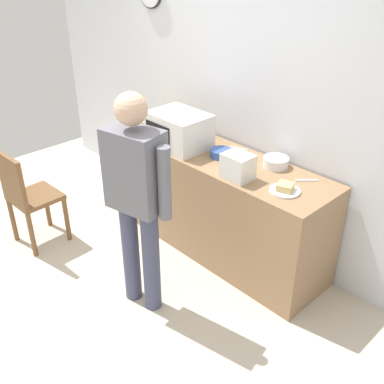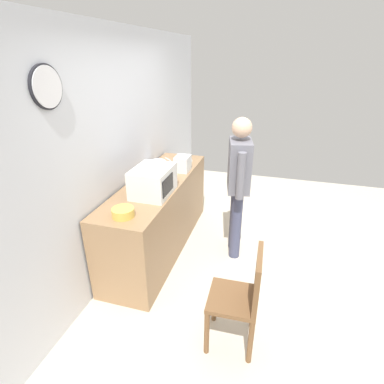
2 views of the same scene
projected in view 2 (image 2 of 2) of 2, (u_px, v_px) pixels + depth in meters
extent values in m
plane|color=beige|center=(253.00, 266.00, 3.60)|extent=(6.00, 6.00, 0.00)
cube|color=silver|center=(122.00, 151.00, 3.45)|extent=(5.40, 0.10, 2.60)
cylinder|color=white|center=(47.00, 87.00, 2.16)|extent=(0.30, 0.03, 0.30)
cylinder|color=black|center=(46.00, 87.00, 2.16)|extent=(0.32, 0.02, 0.32)
cube|color=#93704C|center=(159.00, 215.00, 3.79)|extent=(2.19, 0.62, 0.93)
cube|color=silver|center=(153.00, 181.00, 3.21)|extent=(0.50, 0.38, 0.30)
cube|color=black|center=(168.00, 185.00, 3.11)|extent=(0.30, 0.01, 0.18)
cylinder|color=white|center=(184.00, 161.00, 4.26)|extent=(0.22, 0.22, 0.01)
cube|color=#D2B96F|center=(184.00, 159.00, 4.25)|extent=(0.14, 0.14, 0.05)
cylinder|color=gold|center=(123.00, 212.00, 2.80)|extent=(0.21, 0.21, 0.08)
cylinder|color=white|center=(158.00, 163.00, 4.06)|extent=(0.20, 0.20, 0.08)
cylinder|color=#33519E|center=(159.00, 177.00, 3.64)|extent=(0.18, 0.18, 0.06)
cube|color=silver|center=(183.00, 164.00, 3.87)|extent=(0.22, 0.18, 0.20)
cube|color=silver|center=(141.00, 177.00, 3.70)|extent=(0.17, 0.07, 0.01)
cube|color=silver|center=(168.00, 159.00, 4.34)|extent=(0.13, 0.14, 0.01)
cylinder|color=#404461|center=(235.00, 217.00, 3.79)|extent=(0.13, 0.13, 0.87)
cylinder|color=#404461|center=(236.00, 226.00, 3.61)|extent=(0.13, 0.13, 0.87)
cube|color=slate|center=(239.00, 166.00, 3.39)|extent=(0.44, 0.32, 0.58)
cylinder|color=slate|center=(238.00, 161.00, 3.63)|extent=(0.09, 0.09, 0.52)
cylinder|color=slate|center=(241.00, 176.00, 3.18)|extent=(0.09, 0.09, 0.52)
sphere|color=#D1A889|center=(242.00, 127.00, 3.21)|extent=(0.22, 0.22, 0.22)
cylinder|color=brown|center=(214.00, 301.00, 2.79)|extent=(0.04, 0.04, 0.45)
cylinder|color=brown|center=(207.00, 333.00, 2.47)|extent=(0.04, 0.04, 0.45)
cylinder|color=brown|center=(253.00, 309.00, 2.71)|extent=(0.04, 0.04, 0.45)
cylinder|color=brown|center=(250.00, 342.00, 2.39)|extent=(0.04, 0.04, 0.45)
cube|color=brown|center=(233.00, 299.00, 2.49)|extent=(0.41, 0.41, 0.04)
cube|color=brown|center=(257.00, 279.00, 2.34)|extent=(0.40, 0.05, 0.45)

